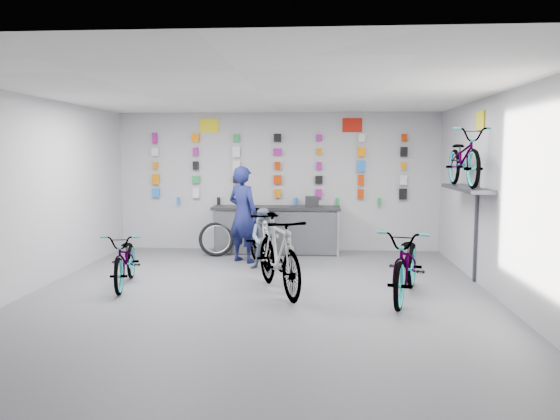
# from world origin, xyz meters

# --- Properties ---
(floor) EXTENTS (8.00, 8.00, 0.00)m
(floor) POSITION_xyz_m (0.00, 0.00, 0.00)
(floor) COLOR #515156
(floor) RESTS_ON ground
(ceiling) EXTENTS (8.00, 8.00, 0.00)m
(ceiling) POSITION_xyz_m (0.00, 0.00, 3.00)
(ceiling) COLOR white
(ceiling) RESTS_ON wall_back
(wall_back) EXTENTS (7.00, 0.00, 7.00)m
(wall_back) POSITION_xyz_m (0.00, 4.00, 1.50)
(wall_back) COLOR #AAAAAC
(wall_back) RESTS_ON floor
(wall_front) EXTENTS (7.00, 0.00, 7.00)m
(wall_front) POSITION_xyz_m (0.00, -4.00, 1.50)
(wall_front) COLOR #AAAAAC
(wall_front) RESTS_ON floor
(wall_left) EXTENTS (0.00, 8.00, 8.00)m
(wall_left) POSITION_xyz_m (-3.50, 0.00, 1.50)
(wall_left) COLOR #AAAAAC
(wall_left) RESTS_ON floor
(wall_right) EXTENTS (0.00, 8.00, 8.00)m
(wall_right) POSITION_xyz_m (3.50, 0.00, 1.50)
(wall_right) COLOR #AAAAAC
(wall_right) RESTS_ON floor
(counter) EXTENTS (2.70, 0.66, 1.00)m
(counter) POSITION_xyz_m (0.00, 3.54, 0.49)
(counter) COLOR black
(counter) RESTS_ON floor
(merch_wall) EXTENTS (5.56, 0.08, 1.57)m
(merch_wall) POSITION_xyz_m (0.01, 3.93, 1.76)
(merch_wall) COLOR blue
(merch_wall) RESTS_ON wall_back
(wall_bracket) EXTENTS (0.39, 1.90, 2.00)m
(wall_bracket) POSITION_xyz_m (3.33, 1.20, 1.46)
(wall_bracket) COLOR #333338
(wall_bracket) RESTS_ON wall_right
(sign_left) EXTENTS (0.42, 0.02, 0.30)m
(sign_left) POSITION_xyz_m (-1.50, 3.98, 2.72)
(sign_left) COLOR yellow
(sign_left) RESTS_ON wall_back
(sign_right) EXTENTS (0.42, 0.02, 0.30)m
(sign_right) POSITION_xyz_m (1.60, 3.98, 2.72)
(sign_right) COLOR #B8190D
(sign_right) RESTS_ON wall_back
(sign_side) EXTENTS (0.02, 0.40, 0.30)m
(sign_side) POSITION_xyz_m (3.48, 1.20, 2.65)
(sign_side) COLOR yellow
(sign_side) RESTS_ON wall_right
(bike_left) EXTENTS (0.88, 1.76, 0.89)m
(bike_left) POSITION_xyz_m (-2.18, 0.50, 0.44)
(bike_left) COLOR gray
(bike_left) RESTS_ON floor
(bike_center) EXTENTS (1.26, 2.07, 1.20)m
(bike_center) POSITION_xyz_m (0.28, 0.26, 0.60)
(bike_center) COLOR gray
(bike_center) RESTS_ON floor
(bike_right) EXTENTS (1.25, 2.14, 1.06)m
(bike_right) POSITION_xyz_m (2.18, 0.03, 0.53)
(bike_right) COLOR gray
(bike_right) RESTS_ON floor
(bike_service) EXTENTS (1.04, 1.85, 1.07)m
(bike_service) POSITION_xyz_m (-0.20, 2.23, 0.54)
(bike_service) COLOR gray
(bike_service) RESTS_ON floor
(bike_wall) EXTENTS (0.63, 1.80, 0.95)m
(bike_wall) POSITION_xyz_m (3.25, 1.20, 2.05)
(bike_wall) COLOR gray
(bike_wall) RESTS_ON wall_bracket
(clerk) EXTENTS (0.82, 0.75, 1.88)m
(clerk) POSITION_xyz_m (-0.57, 2.58, 0.94)
(clerk) COLOR #14194A
(clerk) RESTS_ON floor
(customer) EXTENTS (0.59, 0.48, 1.13)m
(customer) POSITION_xyz_m (-0.09, 1.93, 0.56)
(customer) COLOR slate
(customer) RESTS_ON floor
(spare_wheel) EXTENTS (0.76, 0.40, 0.71)m
(spare_wheel) POSITION_xyz_m (-1.22, 3.17, 0.35)
(spare_wheel) COLOR black
(spare_wheel) RESTS_ON floor
(register) EXTENTS (0.29, 0.31, 0.22)m
(register) POSITION_xyz_m (0.75, 3.55, 1.11)
(register) COLOR black
(register) RESTS_ON counter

